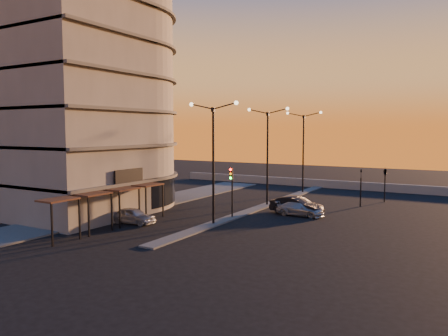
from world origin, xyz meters
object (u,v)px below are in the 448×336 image
streetlamp_mid (268,148)px  car_hatchback (133,216)px  traffic_light_main (231,184)px  car_sedan (296,205)px  car_wagon (300,209)px

streetlamp_mid → car_hatchback: (-5.68, -12.83, -4.96)m
streetlamp_mid → traffic_light_main: (0.00, -7.13, -2.70)m
streetlamp_mid → car_hatchback: streetlamp_mid is taller
car_sedan → car_wagon: 0.78m
traffic_light_main → car_hatchback: bearing=-134.9°
traffic_light_main → car_wagon: bearing=40.6°
car_sedan → traffic_light_main: bearing=146.5°
streetlamp_mid → car_hatchback: size_ratio=2.57×
streetlamp_mid → traffic_light_main: streetlamp_mid is taller
car_sedan → car_hatchback: bearing=144.8°
traffic_light_main → car_sedan: (4.02, 4.46, -2.12)m
traffic_light_main → car_hatchback: traffic_light_main is taller
streetlamp_mid → traffic_light_main: size_ratio=2.24×
streetlamp_mid → car_sedan: streetlamp_mid is taller
traffic_light_main → car_hatchback: 8.36m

